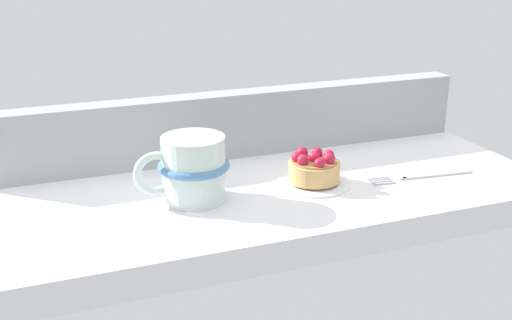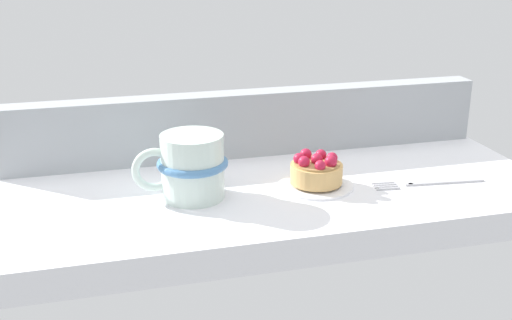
{
  "view_description": "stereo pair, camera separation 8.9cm",
  "coord_description": "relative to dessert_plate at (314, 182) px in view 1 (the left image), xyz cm",
  "views": [
    {
      "loc": [
        -33.07,
        -79.76,
        34.95
      ],
      "look_at": [
        -3.11,
        -1.39,
        4.77
      ],
      "focal_mm": 44.8,
      "sensor_mm": 36.0,
      "label": 1
    },
    {
      "loc": [
        -24.59,
        -82.49,
        34.95
      ],
      "look_at": [
        -3.11,
        -1.39,
        4.77
      ],
      "focal_mm": 44.8,
      "sensor_mm": 36.0,
      "label": 2
    }
  ],
  "objects": [
    {
      "name": "raspberry_tart",
      "position": [
        -0.01,
        0.01,
        2.22
      ],
      "size": [
        7.53,
        7.53,
        4.48
      ],
      "color": "tan",
      "rests_on": "dessert_plate"
    },
    {
      "name": "coffee_mug",
      "position": [
        -18.04,
        0.79,
        4.27
      ],
      "size": [
        13.22,
        9.82,
        9.07
      ],
      "color": "silver",
      "rests_on": "ground_plane"
    },
    {
      "name": "dessert_plate",
      "position": [
        0.0,
        0.0,
        0.0
      ],
      "size": [
        10.78,
        10.78,
        0.69
      ],
      "color": "white",
      "rests_on": "ground_plane"
    },
    {
      "name": "ground_plane",
      "position": [
        -5.79,
        1.78,
        -2.43
      ],
      "size": [
        80.53,
        33.86,
        4.22
      ],
      "primitive_type": "cube",
      "color": "white"
    },
    {
      "name": "dessert_fork",
      "position": [
        16.09,
        -3.41,
        -0.02
      ],
      "size": [
        16.92,
        3.26,
        0.6
      ],
      "color": "#B7B7BC",
      "rests_on": "ground_plane"
    },
    {
      "name": "window_rail_back",
      "position": [
        -5.79,
        16.6,
        4.94
      ],
      "size": [
        78.92,
        4.22,
        10.53
      ],
      "primitive_type": "cube",
      "color": "#9EA3A8",
      "rests_on": "ground_plane"
    }
  ]
}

